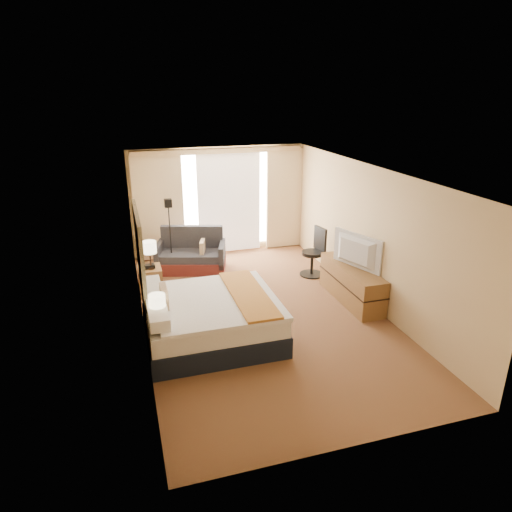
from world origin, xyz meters
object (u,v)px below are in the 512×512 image
object	(u,v)px
loveseat	(192,256)
nightstand_left	(164,344)
nightstand_right	(150,280)
television	(353,252)
lamp_left	(157,302)
bed	(211,318)
media_dresser	(352,283)
lamp_right	(149,248)
desk_chair	(314,254)
floor_lamp	(169,221)

from	to	relation	value
loveseat	nightstand_left	bearing A→B (deg)	-89.17
nightstand_right	television	bearing A→B (deg)	-22.46
lamp_left	television	bearing A→B (deg)	14.34
bed	loveseat	bearing A→B (deg)	86.56
media_dresser	bed	world-z (taller)	bed
bed	television	xyz separation A→B (m)	(2.84, 0.59, 0.65)
media_dresser	loveseat	size ratio (longest dim) A/B	1.07
lamp_right	media_dresser	bearing A→B (deg)	-20.48
nightstand_right	desk_chair	size ratio (longest dim) A/B	0.51
bed	lamp_right	bearing A→B (deg)	111.09
media_dresser	floor_lamp	xyz separation A→B (m)	(-3.15, 2.48, 0.83)
nightstand_right	lamp_left	world-z (taller)	lamp_left
desk_chair	bed	bearing A→B (deg)	-153.41
desk_chair	lamp_left	world-z (taller)	desk_chair
nightstand_right	bed	size ratio (longest dim) A/B	0.26
nightstand_left	loveseat	distance (m)	3.68
nightstand_left	loveseat	bearing A→B (deg)	74.27
nightstand_right	bed	bearing A→B (deg)	-68.94
nightstand_left	loveseat	world-z (taller)	loveseat
bed	loveseat	world-z (taller)	bed
nightstand_left	bed	world-z (taller)	bed
media_dresser	television	size ratio (longest dim) A/B	1.59
bed	media_dresser	bearing A→B (deg)	12.67
media_dresser	lamp_left	xyz separation A→B (m)	(-3.75, -1.00, 0.60)
nightstand_right	television	world-z (taller)	television
lamp_left	bed	bearing A→B (deg)	22.46
desk_chair	loveseat	bearing A→B (deg)	146.27
loveseat	floor_lamp	world-z (taller)	floor_lamp
floor_lamp	lamp_left	size ratio (longest dim) A/B	3.19
floor_lamp	television	world-z (taller)	floor_lamp
nightstand_right	lamp_right	bearing A→B (deg)	-69.66
lamp_left	television	world-z (taller)	television
nightstand_left	lamp_right	world-z (taller)	lamp_right
lamp_left	television	distance (m)	3.82
media_dresser	floor_lamp	distance (m)	4.09
media_dresser	loveseat	xyz separation A→B (m)	(-2.70, 2.49, -0.04)
nightstand_left	bed	xyz separation A→B (m)	(0.81, 0.40, 0.10)
floor_lamp	lamp_right	world-z (taller)	floor_lamp
bed	television	bearing A→B (deg)	11.76
desk_chair	lamp_left	xyz separation A→B (m)	(-3.57, -2.40, 0.48)
floor_lamp	nightstand_right	bearing A→B (deg)	-118.25
loveseat	desk_chair	xyz separation A→B (m)	(2.53, -1.09, 0.17)
nightstand_left	lamp_left	world-z (taller)	lamp_left
loveseat	floor_lamp	size ratio (longest dim) A/B	1.01
loveseat	desk_chair	world-z (taller)	desk_chair
nightstand_left	television	size ratio (longest dim) A/B	0.49
nightstand_right	loveseat	world-z (taller)	loveseat
lamp_right	nightstand_left	bearing A→B (deg)	-90.69
lamp_right	television	xyz separation A→B (m)	(3.62, -1.43, 0.04)
television	nightstand_left	bearing A→B (deg)	84.88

